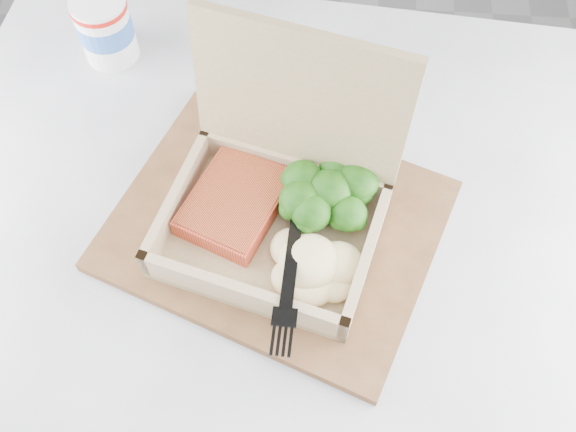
# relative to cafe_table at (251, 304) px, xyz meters

# --- Properties ---
(cafe_table) EXTENTS (0.83, 0.83, 0.72)m
(cafe_table) POSITION_rel_cafe_table_xyz_m (0.00, 0.00, 0.00)
(cafe_table) COLOR black
(cafe_table) RESTS_ON floor
(serving_tray) EXTENTS (0.41, 0.37, 0.01)m
(serving_tray) POSITION_rel_cafe_table_xyz_m (0.03, 0.02, 0.19)
(serving_tray) COLOR brown
(serving_tray) RESTS_ON cafe_table
(takeout_container) EXTENTS (0.26, 0.24, 0.21)m
(takeout_container) POSITION_rel_cafe_table_xyz_m (0.04, 0.03, 0.25)
(takeout_container) COLOR tan
(takeout_container) RESTS_ON serving_tray
(salmon_fillet) EXTENTS (0.12, 0.14, 0.02)m
(salmon_fillet) POSITION_rel_cafe_table_xyz_m (-0.01, 0.03, 0.22)
(salmon_fillet) COLOR #D7492A
(salmon_fillet) RESTS_ON takeout_container
(broccoli_pile) EXTENTS (0.11, 0.11, 0.04)m
(broccoli_pile) POSITION_rel_cafe_table_xyz_m (0.09, 0.04, 0.23)
(broccoli_pile) COLOR #2E6C18
(broccoli_pile) RESTS_ON takeout_container
(mashed_potatoes) EXTENTS (0.10, 0.09, 0.03)m
(mashed_potatoes) POSITION_rel_cafe_table_xyz_m (0.07, -0.04, 0.23)
(mashed_potatoes) COLOR #F5E59F
(mashed_potatoes) RESTS_ON takeout_container
(plastic_fork) EXTENTS (0.02, 0.17, 0.01)m
(plastic_fork) POSITION_rel_cafe_table_xyz_m (0.06, -0.02, 0.24)
(plastic_fork) COLOR black
(plastic_fork) RESTS_ON mashed_potatoes
(paper_cup) EXTENTS (0.07, 0.07, 0.09)m
(paper_cup) POSITION_rel_cafe_table_xyz_m (-0.20, 0.26, 0.23)
(paper_cup) COLOR white
(paper_cup) RESTS_ON cafe_table
(receipt) EXTENTS (0.10, 0.16, 0.00)m
(receipt) POSITION_rel_cafe_table_xyz_m (0.03, 0.22, 0.18)
(receipt) COLOR white
(receipt) RESTS_ON cafe_table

